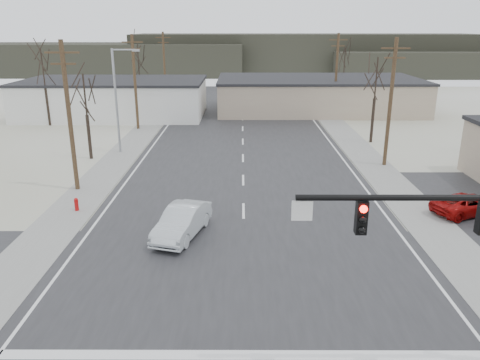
# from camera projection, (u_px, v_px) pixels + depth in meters

# --- Properties ---
(ground) EXTENTS (140.00, 140.00, 0.00)m
(ground) POSITION_uv_depth(u_px,v_px,m) (244.00, 279.00, 21.01)
(ground) COLOR silver
(ground) RESTS_ON ground
(main_road) EXTENTS (18.00, 110.00, 0.05)m
(main_road) POSITION_uv_depth(u_px,v_px,m) (243.00, 176.00, 35.24)
(main_road) COLOR #242426
(main_road) RESTS_ON ground
(cross_road) EXTENTS (90.00, 10.00, 0.04)m
(cross_road) POSITION_uv_depth(u_px,v_px,m) (244.00, 278.00, 21.00)
(cross_road) COLOR #242426
(cross_road) RESTS_ON ground
(sidewalk_left) EXTENTS (3.00, 90.00, 0.06)m
(sidewalk_left) POSITION_uv_depth(u_px,v_px,m) (119.00, 158.00, 40.02)
(sidewalk_left) COLOR gray
(sidewalk_left) RESTS_ON ground
(sidewalk_right) EXTENTS (3.00, 90.00, 0.06)m
(sidewalk_right) POSITION_uv_depth(u_px,v_px,m) (367.00, 158.00, 39.96)
(sidewalk_right) COLOR gray
(sidewalk_right) RESTS_ON ground
(fire_hydrant) EXTENTS (0.24, 0.24, 0.87)m
(fire_hydrant) POSITION_uv_depth(u_px,v_px,m) (76.00, 204.00, 28.49)
(fire_hydrant) COLOR #A50C0C
(fire_hydrant) RESTS_ON ground
(building_left_far) EXTENTS (22.30, 12.30, 4.50)m
(building_left_far) POSITION_uv_depth(u_px,v_px,m) (115.00, 98.00, 58.33)
(building_left_far) COLOR silver
(building_left_far) RESTS_ON ground
(building_right_far) EXTENTS (26.30, 14.30, 4.30)m
(building_right_far) POSITION_uv_depth(u_px,v_px,m) (318.00, 94.00, 62.08)
(building_right_far) COLOR tan
(building_right_far) RESTS_ON ground
(upole_left_b) EXTENTS (2.20, 0.30, 10.00)m
(upole_left_b) POSITION_uv_depth(u_px,v_px,m) (69.00, 115.00, 30.80)
(upole_left_b) COLOR #4D3D24
(upole_left_b) RESTS_ON ground
(upole_left_c) EXTENTS (2.20, 0.30, 10.00)m
(upole_left_c) POSITION_uv_depth(u_px,v_px,m) (135.00, 81.00, 49.79)
(upole_left_c) COLOR #4D3D24
(upole_left_c) RESTS_ON ground
(upole_left_d) EXTENTS (2.20, 0.30, 10.00)m
(upole_left_d) POSITION_uv_depth(u_px,v_px,m) (164.00, 66.00, 68.78)
(upole_left_d) COLOR #4D3D24
(upole_left_d) RESTS_ON ground
(upole_right_a) EXTENTS (2.20, 0.30, 10.00)m
(upole_right_a) POSITION_uv_depth(u_px,v_px,m) (390.00, 101.00, 36.43)
(upole_right_a) COLOR #4D3D24
(upole_right_a) RESTS_ON ground
(upole_right_b) EXTENTS (2.20, 0.30, 10.00)m
(upole_right_b) POSITION_uv_depth(u_px,v_px,m) (336.00, 74.00, 57.31)
(upole_right_b) COLOR #4D3D24
(upole_right_b) RESTS_ON ground
(streetlight_main) EXTENTS (2.40, 0.25, 9.00)m
(streetlight_main) POSITION_uv_depth(u_px,v_px,m) (118.00, 95.00, 40.33)
(streetlight_main) COLOR gray
(streetlight_main) RESTS_ON ground
(tree_left_near) EXTENTS (3.30, 3.30, 7.35)m
(tree_left_near) POSITION_uv_depth(u_px,v_px,m) (85.00, 97.00, 38.40)
(tree_left_near) COLOR #2D241B
(tree_left_near) RESTS_ON ground
(tree_right_mid) EXTENTS (3.74, 3.74, 8.33)m
(tree_right_mid) POSITION_uv_depth(u_px,v_px,m) (376.00, 80.00, 43.80)
(tree_right_mid) COLOR #2D241B
(tree_right_mid) RESTS_ON ground
(tree_left_far) EXTENTS (3.96, 3.96, 8.82)m
(tree_left_far) POSITION_uv_depth(u_px,v_px,m) (138.00, 61.00, 62.76)
(tree_left_far) COLOR #2D241B
(tree_left_far) RESTS_ON ground
(tree_right_far) EXTENTS (3.52, 3.52, 7.84)m
(tree_right_far) POSITION_uv_depth(u_px,v_px,m) (344.00, 63.00, 68.59)
(tree_right_far) COLOR #2D241B
(tree_right_far) RESTS_ON ground
(tree_left_mid) EXTENTS (3.96, 3.96, 8.82)m
(tree_left_mid) POSITION_uv_depth(u_px,v_px,m) (43.00, 69.00, 51.39)
(tree_left_mid) COLOR #2D241B
(tree_left_mid) RESTS_ON ground
(hill_left) EXTENTS (70.00, 18.00, 7.00)m
(hill_left) POSITION_uv_depth(u_px,v_px,m) (90.00, 59.00, 107.37)
(hill_left) COLOR #333026
(hill_left) RESTS_ON ground
(hill_center) EXTENTS (80.00, 18.00, 9.00)m
(hill_center) POSITION_uv_depth(u_px,v_px,m) (305.00, 54.00, 110.70)
(hill_center) COLOR #333026
(hill_center) RESTS_ON ground
(hill_right) EXTENTS (60.00, 18.00, 5.50)m
(hill_right) POSITION_uv_depth(u_px,v_px,m) (463.00, 63.00, 105.45)
(hill_right) COLOR #333026
(hill_right) RESTS_ON ground
(sedan_crossing) EXTENTS (2.97, 5.17, 1.61)m
(sedan_crossing) POSITION_uv_depth(u_px,v_px,m) (182.00, 222.00, 24.99)
(sedan_crossing) COLOR #B5BCC1
(sedan_crossing) RESTS_ON main_road
(car_far_a) EXTENTS (3.34, 5.21, 1.41)m
(car_far_a) POSITION_uv_depth(u_px,v_px,m) (242.00, 98.00, 68.83)
(car_far_a) COLOR black
(car_far_a) RESTS_ON main_road
(car_far_b) EXTENTS (1.73, 3.91, 1.31)m
(car_far_b) POSITION_uv_depth(u_px,v_px,m) (196.00, 93.00, 73.47)
(car_far_b) COLOR black
(car_far_b) RESTS_ON main_road
(car_parked_red) EXTENTS (4.86, 3.51, 1.23)m
(car_parked_red) POSITION_uv_depth(u_px,v_px,m) (467.00, 204.00, 27.97)
(car_parked_red) COLOR #8D0807
(car_parked_red) RESTS_ON parking_lot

